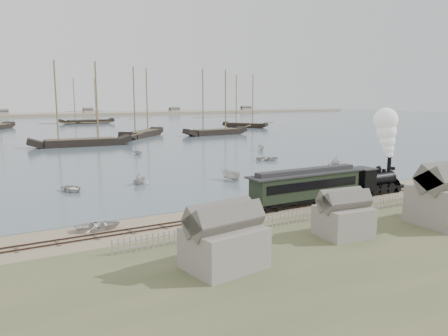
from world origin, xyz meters
TOP-DOWN VIEW (x-y plane):
  - ground at (0.00, 0.00)m, footprint 600.00×600.00m
  - harbor_water at (0.00, 170.00)m, footprint 600.00×336.00m
  - rail_track at (0.00, -2.00)m, footprint 120.00×1.80m
  - picket_fence_west at (-6.50, -7.00)m, footprint 19.00×0.10m
  - picket_fence_east at (12.50, -7.50)m, footprint 15.00×0.10m
  - shed_left at (-10.00, -13.00)m, footprint 5.00×4.00m
  - shed_mid at (2.00, -12.00)m, footprint 4.00×3.50m
  - shed_right at (13.00, -14.00)m, footprint 6.00×5.00m
  - far_spit at (0.00, 250.00)m, footprint 500.00×20.00m
  - locomotive at (18.65, -2.00)m, footprint 7.93×2.96m
  - passenger_coach at (6.45, -2.00)m, footprint 14.06×2.71m
  - beached_dinghy at (-15.29, -0.07)m, footprint 3.02×4.05m
  - rowboat_0 at (-14.26, 17.23)m, footprint 4.29×3.68m
  - rowboat_1 at (-5.49, 17.49)m, footprint 3.64×3.72m
  - rowboat_2 at (6.39, 13.85)m, footprint 3.88×2.18m
  - rowboat_3 at (22.10, 27.09)m, footprint 4.35×5.00m
  - rowboat_4 at (27.77, 15.64)m, footprint 3.52×3.78m
  - rowboat_5 at (29.79, 40.49)m, footprint 3.33×2.06m
  - rowboat_7 at (4.04, 46.88)m, footprint 3.45×3.28m
  - schooner_2 at (-2.35, 68.74)m, footprint 23.82×6.97m
  - schooner_3 at (18.50, 84.98)m, footprint 18.63×18.53m
  - schooner_4 at (40.40, 80.36)m, footprint 21.49×6.44m
  - schooner_5 at (66.05, 103.75)m, footprint 13.46×16.88m
  - schooner_8 at (19.28, 159.91)m, footprint 23.41×5.53m

SIDE VIEW (x-z plane):
  - ground at x=0.00m, z-range 0.00..0.00m
  - picket_fence_west at x=-6.50m, z-range -0.60..0.60m
  - picket_fence_east at x=12.50m, z-range -0.60..0.60m
  - shed_left at x=-10.00m, z-range -2.05..2.05m
  - shed_mid at x=2.00m, z-range -1.80..1.80m
  - shed_right at x=13.00m, z-range -2.55..2.55m
  - far_spit at x=0.00m, z-range -0.90..0.90m
  - harbor_water at x=0.00m, z-range 0.00..0.06m
  - rail_track at x=0.00m, z-range -0.04..0.12m
  - beached_dinghy at x=-15.29m, z-range 0.00..0.80m
  - rowboat_0 at x=-14.26m, z-range 0.06..0.81m
  - rowboat_3 at x=22.10m, z-range 0.06..0.92m
  - rowboat_5 at x=29.79m, z-range 0.06..1.26m
  - rowboat_2 at x=6.39m, z-range 0.06..1.47m
  - rowboat_7 at x=4.04m, z-range 0.06..1.48m
  - rowboat_1 at x=-5.49m, z-range 0.06..1.55m
  - rowboat_4 at x=27.77m, z-range 0.06..1.69m
  - passenger_coach at x=6.45m, z-range 0.45..3.86m
  - locomotive at x=18.65m, z-range -0.39..9.49m
  - schooner_2 at x=-2.35m, z-range 0.06..20.06m
  - schooner_3 at x=18.50m, z-range 0.06..20.06m
  - schooner_4 at x=40.40m, z-range 0.06..20.06m
  - schooner_5 at x=66.05m, z-range 0.06..20.06m
  - schooner_8 at x=19.28m, z-range 0.06..20.06m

